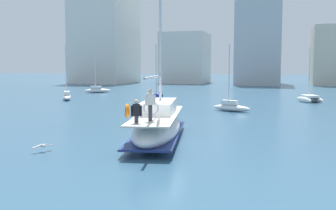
{
  "coord_description": "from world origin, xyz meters",
  "views": [
    {
      "loc": [
        6.3,
        -19.6,
        4.11
      ],
      "look_at": [
        -0.36,
        2.79,
        1.8
      ],
      "focal_mm": 41.26,
      "sensor_mm": 36.0,
      "label": 1
    }
  ],
  "objects_px": {
    "moored_cutter_right": "(231,106)",
    "moored_sloop_near": "(309,98)",
    "main_sailboat": "(158,124)",
    "moored_sloop_far": "(157,99)",
    "moored_cutter_left": "(67,96)",
    "moored_catamaran": "(97,90)",
    "seagull": "(43,146)"
  },
  "relations": [
    {
      "from": "seagull",
      "to": "main_sailboat",
      "type": "bearing_deg",
      "value": 46.22
    },
    {
      "from": "moored_sloop_near",
      "to": "moored_sloop_far",
      "type": "height_order",
      "value": "moored_sloop_far"
    },
    {
      "from": "main_sailboat",
      "to": "moored_sloop_near",
      "type": "height_order",
      "value": "main_sailboat"
    },
    {
      "from": "moored_cutter_left",
      "to": "seagull",
      "type": "distance_m",
      "value": 30.36
    },
    {
      "from": "main_sailboat",
      "to": "moored_sloop_far",
      "type": "relative_size",
      "value": 1.88
    },
    {
      "from": "main_sailboat",
      "to": "moored_sloop_far",
      "type": "xyz_separation_m",
      "value": [
        -6.69,
        20.33,
        -0.4
      ]
    },
    {
      "from": "moored_catamaran",
      "to": "moored_cutter_right",
      "type": "bearing_deg",
      "value": -39.78
    },
    {
      "from": "moored_sloop_near",
      "to": "moored_cutter_left",
      "type": "height_order",
      "value": "moored_cutter_left"
    },
    {
      "from": "moored_sloop_far",
      "to": "moored_cutter_left",
      "type": "relative_size",
      "value": 0.96
    },
    {
      "from": "seagull",
      "to": "moored_cutter_left",
      "type": "bearing_deg",
      "value": 119.09
    },
    {
      "from": "moored_sloop_far",
      "to": "moored_sloop_near",
      "type": "bearing_deg",
      "value": 23.06
    },
    {
      "from": "moored_sloop_near",
      "to": "seagull",
      "type": "height_order",
      "value": "moored_sloop_near"
    },
    {
      "from": "moored_cutter_right",
      "to": "seagull",
      "type": "distance_m",
      "value": 20.93
    },
    {
      "from": "moored_cutter_right",
      "to": "seagull",
      "type": "height_order",
      "value": "moored_cutter_right"
    },
    {
      "from": "main_sailboat",
      "to": "moored_catamaran",
      "type": "distance_m",
      "value": 41.17
    },
    {
      "from": "moored_cutter_right",
      "to": "moored_sloop_near",
      "type": "bearing_deg",
      "value": 57.67
    },
    {
      "from": "moored_sloop_far",
      "to": "moored_cutter_left",
      "type": "bearing_deg",
      "value": 172.55
    },
    {
      "from": "moored_sloop_far",
      "to": "moored_cutter_left",
      "type": "xyz_separation_m",
      "value": [
        -12.45,
        1.63,
        -0.01
      ]
    },
    {
      "from": "moored_sloop_far",
      "to": "moored_cutter_right",
      "type": "xyz_separation_m",
      "value": [
        8.83,
        -5.01,
        -0.04
      ]
    },
    {
      "from": "moored_sloop_near",
      "to": "main_sailboat",
      "type": "bearing_deg",
      "value": -109.61
    },
    {
      "from": "main_sailboat",
      "to": "seagull",
      "type": "distance_m",
      "value": 6.35
    },
    {
      "from": "moored_catamaran",
      "to": "moored_cutter_right",
      "type": "xyz_separation_m",
      "value": [
        23.71,
        -19.74,
        -0.05
      ]
    },
    {
      "from": "moored_cutter_left",
      "to": "moored_catamaran",
      "type": "bearing_deg",
      "value": 100.51
    },
    {
      "from": "moored_sloop_far",
      "to": "moored_cutter_right",
      "type": "bearing_deg",
      "value": -29.57
    },
    {
      "from": "moored_sloop_near",
      "to": "moored_cutter_left",
      "type": "distance_m",
      "value": 29.37
    },
    {
      "from": "seagull",
      "to": "moored_cutter_right",
      "type": "bearing_deg",
      "value": 71.86
    },
    {
      "from": "moored_sloop_near",
      "to": "moored_sloop_far",
      "type": "bearing_deg",
      "value": -156.94
    },
    {
      "from": "moored_sloop_far",
      "to": "moored_catamaran",
      "type": "distance_m",
      "value": 20.94
    },
    {
      "from": "main_sailboat",
      "to": "moored_catamaran",
      "type": "bearing_deg",
      "value": 121.6
    },
    {
      "from": "moored_sloop_near",
      "to": "moored_cutter_left",
      "type": "bearing_deg",
      "value": -169.47
    },
    {
      "from": "main_sailboat",
      "to": "moored_cutter_right",
      "type": "height_order",
      "value": "main_sailboat"
    },
    {
      "from": "moored_sloop_near",
      "to": "moored_cutter_right",
      "type": "distance_m",
      "value": 14.21
    }
  ]
}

